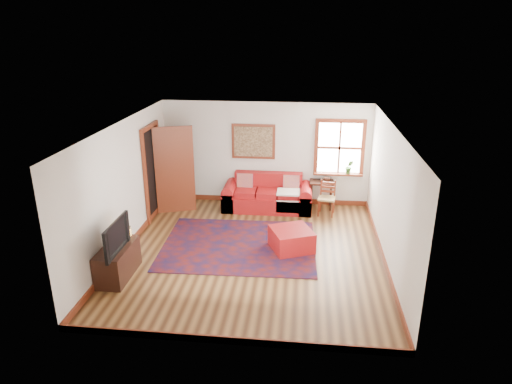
# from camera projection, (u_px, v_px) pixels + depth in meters

# --- Properties ---
(ground) EXTENTS (5.50, 5.50, 0.00)m
(ground) POSITION_uv_depth(u_px,v_px,m) (253.00, 252.00, 8.91)
(ground) COLOR #412511
(ground) RESTS_ON ground
(room_envelope) EXTENTS (5.04, 5.54, 2.52)m
(room_envelope) POSITION_uv_depth(u_px,v_px,m) (253.00, 172.00, 8.35)
(room_envelope) COLOR silver
(room_envelope) RESTS_ON ground
(window) EXTENTS (1.18, 0.20, 1.38)m
(window) POSITION_uv_depth(u_px,v_px,m) (340.00, 154.00, 10.79)
(window) COLOR white
(window) RESTS_ON ground
(doorway) EXTENTS (0.89, 1.08, 2.14)m
(doorway) POSITION_uv_depth(u_px,v_px,m) (166.00, 170.00, 10.43)
(doorway) COLOR black
(doorway) RESTS_ON ground
(framed_artwork) EXTENTS (1.05, 0.07, 0.85)m
(framed_artwork) POSITION_uv_depth(u_px,v_px,m) (253.00, 142.00, 10.94)
(framed_artwork) COLOR maroon
(framed_artwork) RESTS_ON ground
(persian_rug) EXTENTS (3.11, 2.53, 0.02)m
(persian_rug) POSITION_uv_depth(u_px,v_px,m) (239.00, 245.00, 9.20)
(persian_rug) COLOR #56110C
(persian_rug) RESTS_ON ground
(red_leather_sofa) EXTENTS (2.11, 0.87, 0.83)m
(red_leather_sofa) POSITION_uv_depth(u_px,v_px,m) (268.00, 197.00, 10.98)
(red_leather_sofa) COLOR #A61517
(red_leather_sofa) RESTS_ON ground
(red_ottoman) EXTENTS (0.98, 0.98, 0.43)m
(red_ottoman) POSITION_uv_depth(u_px,v_px,m) (291.00, 240.00, 8.96)
(red_ottoman) COLOR #A61517
(red_ottoman) RESTS_ON ground
(side_table) EXTENTS (0.56, 0.42, 0.67)m
(side_table) POSITION_uv_depth(u_px,v_px,m) (321.00, 186.00, 10.91)
(side_table) COLOR black
(side_table) RESTS_ON ground
(ladder_back_chair) EXTENTS (0.43, 0.42, 0.81)m
(ladder_back_chair) POSITION_uv_depth(u_px,v_px,m) (327.00, 197.00, 10.58)
(ladder_back_chair) COLOR tan
(ladder_back_chair) RESTS_ON ground
(media_cabinet) EXTENTS (0.47, 1.04, 0.57)m
(media_cabinet) POSITION_uv_depth(u_px,v_px,m) (118.00, 262.00, 7.98)
(media_cabinet) COLOR black
(media_cabinet) RESTS_ON ground
(television) EXTENTS (0.13, 0.98, 0.56)m
(television) POSITION_uv_depth(u_px,v_px,m) (111.00, 236.00, 7.63)
(television) COLOR black
(television) RESTS_ON media_cabinet
(candle_hurricane) EXTENTS (0.12, 0.12, 0.18)m
(candle_hurricane) POSITION_uv_depth(u_px,v_px,m) (128.00, 231.00, 8.27)
(candle_hurricane) COLOR silver
(candle_hurricane) RESTS_ON media_cabinet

